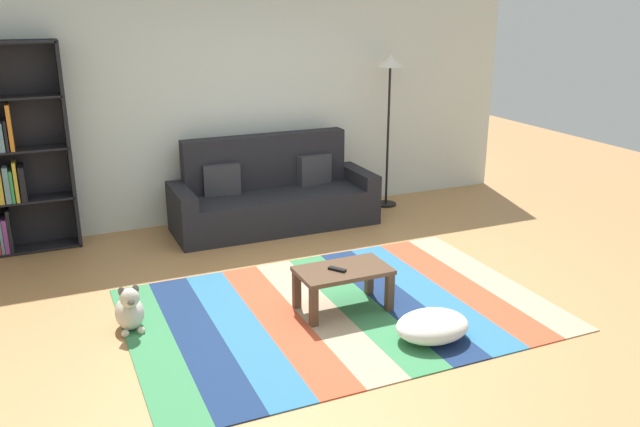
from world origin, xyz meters
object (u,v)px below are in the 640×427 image
at_px(dog, 130,310).
at_px(tv_remote, 337,269).
at_px(standing_lamp, 390,81).
at_px(couch, 273,197).
at_px(bookshelf, 9,155).
at_px(coffee_table, 343,276).
at_px(pouf, 432,326).

height_order(dog, tv_remote, dog).
bearing_deg(standing_lamp, dog, -149.08).
distance_m(couch, dog, 2.66).
relative_size(bookshelf, tv_remote, 13.90).
distance_m(coffee_table, pouf, 0.85).
xyz_separation_m(pouf, standing_lamp, (1.36, 3.13, 1.42)).
relative_size(pouf, tv_remote, 3.84).
distance_m(bookshelf, dog, 2.45).
distance_m(bookshelf, coffee_table, 3.57).
height_order(couch, bookshelf, bookshelf).
relative_size(dog, tv_remote, 2.65).
distance_m(pouf, dog, 2.33).
xyz_separation_m(bookshelf, pouf, (2.81, -3.27, -0.88)).
bearing_deg(pouf, coffee_table, 118.33).
xyz_separation_m(bookshelf, tv_remote, (2.35, -2.56, -0.62)).
relative_size(bookshelf, pouf, 3.62).
distance_m(standing_lamp, tv_remote, 3.24).
relative_size(pouf, dog, 1.45).
bearing_deg(pouf, tv_remote, 122.55).
distance_m(dog, tv_remote, 1.66).
bearing_deg(coffee_table, bookshelf, 133.55).
bearing_deg(dog, standing_lamp, 30.92).
bearing_deg(tv_remote, pouf, -92.66).
xyz_separation_m(pouf, tv_remote, (-0.46, 0.72, 0.26)).
relative_size(pouf, standing_lamp, 0.31).
distance_m(coffee_table, standing_lamp, 3.22).
bearing_deg(couch, coffee_table, -95.25).
xyz_separation_m(coffee_table, pouf, (0.39, -0.73, -0.18)).
bearing_deg(pouf, dog, 152.02).
bearing_deg(bookshelf, couch, -6.23).
relative_size(couch, bookshelf, 1.08).
bearing_deg(standing_lamp, coffee_table, -126.10).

